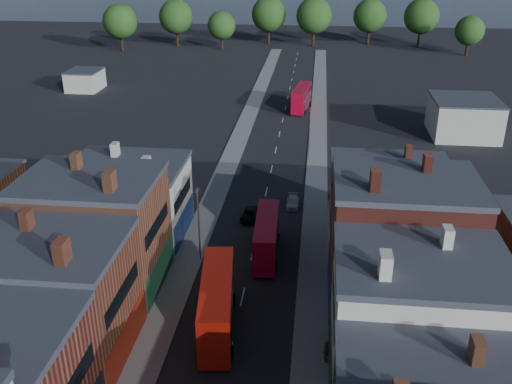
% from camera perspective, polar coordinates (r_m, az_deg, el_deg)
% --- Properties ---
extents(pavement_west, '(3.00, 200.00, 0.12)m').
position_cam_1_polar(pavement_west, '(77.51, -3.61, 0.88)').
color(pavement_west, gray).
rests_on(pavement_west, ground).
extents(pavement_east, '(3.00, 200.00, 0.12)m').
position_cam_1_polar(pavement_east, '(76.48, 6.04, 0.46)').
color(pavement_east, gray).
rests_on(pavement_east, ground).
extents(lamp_post_2, '(0.25, 0.70, 8.12)m').
position_cam_1_polar(lamp_post_2, '(57.55, -5.76, -2.81)').
color(lamp_post_2, slate).
rests_on(lamp_post_2, ground).
extents(lamp_post_3, '(0.25, 0.70, 8.12)m').
position_cam_1_polar(lamp_post_3, '(84.18, 5.38, 6.13)').
color(lamp_post_3, slate).
rests_on(lamp_post_3, ground).
extents(bus_0, '(3.92, 11.45, 4.84)m').
position_cam_1_polar(bus_0, '(48.85, -3.92, -11.02)').
color(bus_0, red).
rests_on(bus_0, ground).
extents(bus_1, '(2.74, 9.88, 4.24)m').
position_cam_1_polar(bus_1, '(59.36, 1.05, -4.42)').
color(bus_1, '#BA0A22').
rests_on(bus_1, ground).
extents(bus_2, '(3.57, 10.55, 4.47)m').
position_cam_1_polar(bus_2, '(110.99, 4.58, 9.41)').
color(bus_2, '#AC0722').
rests_on(bus_2, ground).
extents(car_2, '(2.17, 4.20, 1.13)m').
position_cam_1_polar(car_2, '(67.57, -0.60, -2.28)').
color(car_2, black).
rests_on(car_2, ground).
extents(car_3, '(1.51, 3.71, 1.08)m').
position_cam_1_polar(car_3, '(70.94, 3.68, -1.01)').
color(car_3, silver).
rests_on(car_3, ground).
extents(ped_3, '(0.73, 1.19, 1.90)m').
position_cam_1_polar(ped_3, '(46.64, 7.04, -15.55)').
color(ped_3, '#555248').
rests_on(ped_3, pavement_east).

